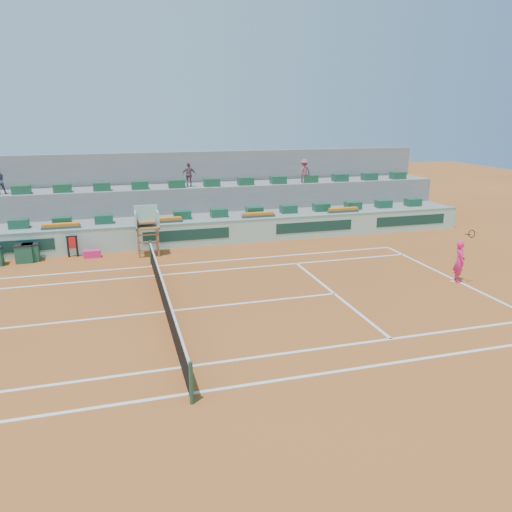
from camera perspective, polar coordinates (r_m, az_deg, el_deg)
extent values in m
plane|color=#9C4D1E|center=(17.72, -10.32, -6.26)|extent=(90.00, 90.00, 0.00)
cube|color=gray|center=(27.76, -12.72, 3.09)|extent=(36.00, 4.00, 1.20)
cube|color=gray|center=(29.19, -13.01, 5.10)|extent=(36.00, 2.40, 2.60)
cube|color=gray|center=(30.62, -13.30, 7.29)|extent=(36.00, 0.40, 4.40)
cube|color=#FF2176|center=(24.99, -18.21, 0.23)|extent=(0.79, 0.35, 0.35)
imported|color=#7C525C|center=(28.74, -7.66, 9.20)|extent=(0.83, 0.41, 1.36)
imported|color=#A5525F|center=(30.17, 5.52, 9.64)|extent=(1.02, 0.77, 1.41)
cube|color=white|center=(22.10, 21.99, -2.64)|extent=(0.12, 10.97, 0.01)
cube|color=white|center=(12.83, -7.64, -15.32)|extent=(23.77, 0.12, 0.01)
cube|color=white|center=(22.88, -11.77, -1.17)|extent=(23.77, 0.12, 0.01)
cube|color=white|center=(14.01, -8.50, -12.47)|extent=(23.77, 0.12, 0.01)
cube|color=white|center=(21.57, -11.48, -2.21)|extent=(23.77, 0.12, 0.01)
cube|color=white|center=(19.31, 8.95, -4.27)|extent=(0.12, 8.23, 0.01)
cube|color=white|center=(17.72, -10.32, -6.25)|extent=(12.80, 0.12, 0.01)
cube|color=white|center=(22.01, 21.68, -2.69)|extent=(0.30, 0.12, 0.01)
cube|color=black|center=(17.55, -10.40, -4.87)|extent=(0.03, 11.87, 0.92)
cube|color=silver|center=(17.38, -10.48, -3.35)|extent=(0.06, 11.87, 0.07)
cylinder|color=#1E4730|center=(12.16, -7.41, -14.21)|extent=(0.10, 0.10, 1.10)
cylinder|color=#1E4730|center=(23.16, -11.94, 0.44)|extent=(0.10, 0.10, 1.10)
cube|color=#A5D0BF|center=(25.63, -12.40, 2.03)|extent=(36.00, 0.30, 1.20)
cube|color=gray|center=(25.48, -12.48, 3.41)|extent=(36.00, 0.34, 0.06)
cube|color=#13362D|center=(25.93, -26.84, 0.92)|extent=(4.40, 0.02, 0.56)
cube|color=#13362D|center=(25.65, -7.92, 2.39)|extent=(4.40, 0.02, 0.56)
cube|color=#13362D|center=(27.47, 6.70, 3.34)|extent=(4.40, 0.02, 0.56)
cube|color=#13362D|center=(30.25, 17.28, 3.91)|extent=(4.40, 0.02, 0.56)
cube|color=brown|center=(24.18, -13.23, 1.33)|extent=(0.08, 0.08, 1.35)
cube|color=brown|center=(24.23, -11.11, 1.49)|extent=(0.08, 0.08, 1.35)
cube|color=brown|center=(24.86, -13.32, 1.72)|extent=(0.08, 0.08, 1.35)
cube|color=brown|center=(24.91, -11.25, 1.88)|extent=(0.08, 0.08, 1.35)
cube|color=brown|center=(24.38, -12.33, 3.23)|extent=(1.10, 0.90, 0.08)
cube|color=#A5D0BF|center=(24.64, -12.46, 4.58)|extent=(1.10, 0.08, 1.00)
cube|color=#A5D0BF|center=(24.28, -13.60, 3.97)|extent=(0.06, 0.90, 0.80)
cube|color=#A5D0BF|center=(24.34, -11.15, 4.15)|extent=(0.06, 0.90, 0.80)
cube|color=brown|center=(24.42, -12.38, 3.83)|extent=(0.80, 0.60, 0.08)
cube|color=brown|center=(24.29, -12.12, 0.67)|extent=(0.90, 0.08, 0.06)
cube|color=brown|center=(24.18, -12.18, 1.58)|extent=(0.90, 0.08, 0.06)
cube|color=brown|center=(24.10, -12.22, 2.39)|extent=(0.90, 0.08, 0.06)
cube|color=#1A5034|center=(27.07, -25.48, 3.36)|extent=(0.90, 0.60, 0.44)
cube|color=#1A5034|center=(26.80, -21.27, 3.72)|extent=(0.90, 0.60, 0.44)
cube|color=#1A5034|center=(26.69, -16.99, 4.06)|extent=(0.90, 0.60, 0.44)
cube|color=#1A5034|center=(26.72, -12.70, 4.39)|extent=(0.90, 0.60, 0.44)
cube|color=#1A5034|center=(26.89, -8.44, 4.68)|extent=(0.90, 0.60, 0.44)
cube|color=#1A5034|center=(27.22, -4.25, 4.95)|extent=(0.90, 0.60, 0.44)
cube|color=#1A5034|center=(27.69, -0.18, 5.18)|extent=(0.90, 0.60, 0.44)
cube|color=#1A5034|center=(28.29, 3.73, 5.39)|extent=(0.90, 0.60, 0.44)
cube|color=#1A5034|center=(29.01, 7.47, 5.55)|extent=(0.90, 0.60, 0.44)
cube|color=#1A5034|center=(29.86, 11.02, 5.69)|extent=(0.90, 0.60, 0.44)
cube|color=#1A5034|center=(30.81, 14.36, 5.80)|extent=(0.90, 0.60, 0.44)
cube|color=#1A5034|center=(31.85, 17.49, 5.88)|extent=(0.90, 0.60, 0.44)
cube|color=#1A5034|center=(28.69, -25.24, 6.88)|extent=(0.90, 0.60, 0.44)
cube|color=#1A5034|center=(28.44, -21.25, 7.25)|extent=(0.90, 0.60, 0.44)
cube|color=#1A5034|center=(28.33, -17.20, 7.59)|extent=(0.90, 0.60, 0.44)
cube|color=#1A5034|center=(28.36, -13.13, 7.90)|extent=(0.90, 0.60, 0.44)
cube|color=#1A5034|center=(28.52, -9.08, 8.16)|extent=(0.90, 0.60, 0.44)
cube|color=#1A5034|center=(28.83, -5.10, 8.38)|extent=(0.90, 0.60, 0.44)
cube|color=#1A5034|center=(29.27, -1.21, 8.55)|extent=(0.90, 0.60, 0.44)
cube|color=#1A5034|center=(29.84, 2.55, 8.69)|extent=(0.90, 0.60, 0.44)
cube|color=#1A5034|center=(30.53, 6.15, 8.78)|extent=(0.90, 0.60, 0.44)
cube|color=#1A5034|center=(31.33, 9.59, 8.83)|extent=(0.90, 0.60, 0.44)
cube|color=#1A5034|center=(32.24, 12.84, 8.86)|extent=(0.90, 0.60, 0.44)
cube|color=#1A5034|center=(33.24, 15.90, 8.86)|extent=(0.90, 0.60, 0.44)
cube|color=#474747|center=(26.05, -21.37, 3.06)|extent=(1.80, 0.36, 0.16)
cube|color=orange|center=(26.02, -21.40, 3.36)|extent=(1.70, 0.32, 0.12)
cube|color=#474747|center=(26.03, -10.37, 3.90)|extent=(1.80, 0.36, 0.16)
cube|color=orange|center=(26.01, -10.38, 4.20)|extent=(1.70, 0.32, 0.12)
cube|color=#474747|center=(26.96, 0.28, 4.58)|extent=(1.80, 0.36, 0.16)
cube|color=orange|center=(26.93, 0.28, 4.87)|extent=(1.70, 0.32, 0.12)
cube|color=#474747|center=(28.74, 9.93, 5.06)|extent=(1.80, 0.36, 0.16)
cube|color=orange|center=(28.71, 9.95, 5.34)|extent=(1.70, 0.32, 0.12)
cube|color=#184A35|center=(25.36, -24.31, 0.35)|extent=(0.68, 0.59, 0.80)
cube|color=black|center=(25.26, -24.42, 1.26)|extent=(0.72, 0.62, 0.04)
cube|color=#184A35|center=(25.32, -24.94, 0.24)|extent=(0.75, 0.64, 0.80)
cube|color=black|center=(25.22, -25.05, 1.16)|extent=(0.79, 0.68, 0.04)
cube|color=black|center=(25.34, -20.68, 0.97)|extent=(0.09, 0.09, 1.00)
cube|color=black|center=(25.31, -19.78, 1.04)|extent=(0.09, 0.09, 1.00)
cube|color=black|center=(25.21, -20.34, 2.10)|extent=(0.52, 0.07, 0.06)
cube|color=red|center=(25.26, -20.28, 1.43)|extent=(0.38, 0.03, 0.56)
imported|color=#FF2176|center=(21.82, 22.22, -0.56)|extent=(0.60, 0.73, 1.71)
cylinder|color=black|center=(21.30, 23.05, 2.29)|extent=(0.03, 0.35, 0.09)
torus|color=black|center=(21.12, 23.44, 2.34)|extent=(0.31, 0.08, 0.31)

